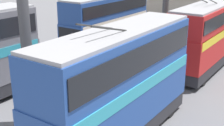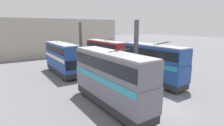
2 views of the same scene
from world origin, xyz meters
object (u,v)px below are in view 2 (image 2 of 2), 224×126
object	(u,v)px
bus_left_far	(105,52)
bus_right_near	(111,76)
person_by_left_row	(141,80)
oil_drum	(85,76)
bus_left_near	(154,62)
person_by_right_row	(135,98)
bus_right_far	(62,57)

from	to	relation	value
bus_left_far	bus_right_near	xyz separation A→B (m)	(-15.64, 8.98, 0.23)
person_by_left_row	oil_drum	distance (m)	8.35
bus_left_near	person_by_right_row	size ratio (longest dim) A/B	6.12
bus_left_far	person_by_left_row	bearing A→B (deg)	170.27
bus_right_near	oil_drum	size ratio (longest dim) A/B	11.36
bus_left_near	bus_right_near	xyz separation A→B (m)	(-2.85, 8.98, 0.08)
person_by_right_row	person_by_left_row	bearing A→B (deg)	162.73
person_by_left_row	person_by_right_row	world-z (taller)	person_by_right_row
bus_left_near	bus_left_far	distance (m)	12.79
bus_left_near	person_by_right_row	xyz separation A→B (m)	(-4.21, 6.97, -2.20)
bus_left_far	bus_right_far	distance (m)	9.05
bus_right_near	bus_right_far	size ratio (longest dim) A/B	1.05
bus_left_far	person_by_left_row	size ratio (longest dim) A/B	7.26
bus_right_far	oil_drum	bearing A→B (deg)	-159.14
bus_left_far	bus_right_far	xyz separation A→B (m)	(-1.12, 8.98, 0.04)
bus_right_near	oil_drum	xyz separation A→B (m)	(9.66, -1.86, -2.64)
bus_left_far	oil_drum	bearing A→B (deg)	130.01
person_by_left_row	bus_left_far	bearing A→B (deg)	13.76
bus_left_near	person_by_left_row	distance (m)	3.11
oil_drum	bus_left_far	bearing A→B (deg)	-49.99
person_by_right_row	bus_left_near	bearing A→B (deg)	151.96
person_by_left_row	oil_drum	xyz separation A→B (m)	(6.71, 4.95, -0.35)
person_by_right_row	oil_drum	distance (m)	11.02
bus_right_far	bus_left_far	bearing A→B (deg)	-82.92
bus_right_near	oil_drum	bearing A→B (deg)	-10.88
bus_right_near	person_by_right_row	xyz separation A→B (m)	(-1.35, -2.01, -2.27)
bus_right_near	bus_left_far	bearing A→B (deg)	-29.87
bus_left_far	person_by_right_row	world-z (taller)	bus_left_far
bus_left_near	bus_right_far	distance (m)	14.73
bus_right_far	oil_drum	world-z (taller)	bus_right_far
bus_right_far	person_by_left_row	xyz separation A→B (m)	(-11.58, -6.81, -2.11)
bus_right_far	bus_right_near	bearing A→B (deg)	180.00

